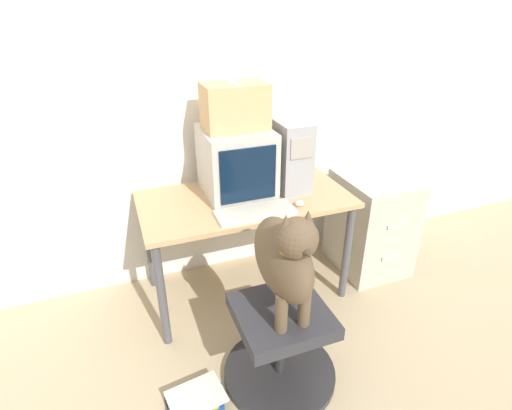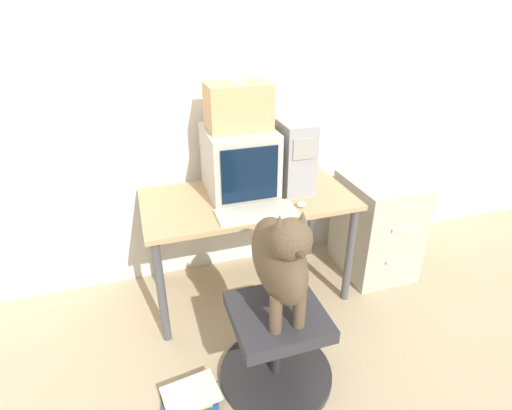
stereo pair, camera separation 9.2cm
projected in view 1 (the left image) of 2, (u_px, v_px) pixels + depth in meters
ground_plane at (264, 321)px, 2.52m from camera, size 12.00×12.00×0.00m
wall_back at (223, 89)px, 2.52m from camera, size 8.00×0.05×2.60m
desk at (245, 210)px, 2.50m from camera, size 1.29×0.67×0.72m
crt_monitor at (236, 162)px, 2.43m from camera, size 0.40×0.44×0.41m
pc_tower at (285, 152)px, 2.53m from camera, size 0.19×0.46×0.44m
keyboard at (255, 212)px, 2.26m from camera, size 0.45×0.18×0.03m
computer_mouse at (299, 203)px, 2.35m from camera, size 0.06×0.05×0.04m
office_chair at (280, 346)px, 2.06m from camera, size 0.60×0.60×0.46m
dog at (285, 257)px, 1.79m from camera, size 0.21×0.50×0.60m
filing_cabinet at (371, 223)px, 2.90m from camera, size 0.46×0.54×0.72m
cardboard_box at (235, 107)px, 2.27m from camera, size 0.36×0.24×0.26m
book_stack_floor at (195, 401)px, 1.97m from camera, size 0.30×0.23×0.08m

